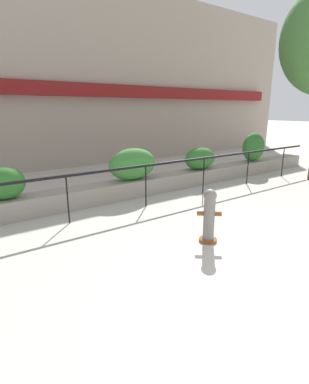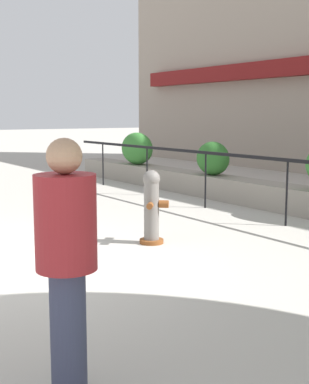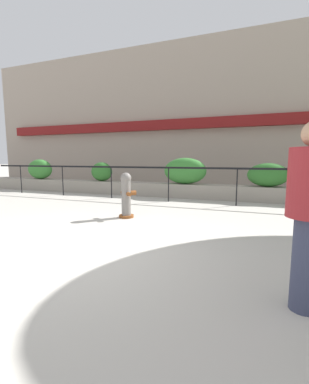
% 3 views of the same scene
% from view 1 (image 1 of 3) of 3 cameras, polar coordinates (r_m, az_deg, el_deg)
% --- Properties ---
extents(building_facade, '(30.00, 1.36, 8.00)m').
position_cam_1_polar(building_facade, '(14.25, -19.11, 20.50)').
color(building_facade, gray).
rests_on(building_facade, ground).
extents(planter_wall_low, '(18.00, 0.70, 0.50)m').
position_cam_1_polar(planter_wall_low, '(8.98, -5.59, 0.59)').
color(planter_wall_low, gray).
rests_on(planter_wall_low, ground).
extents(fence_railing_segment, '(15.00, 0.05, 1.15)m').
position_cam_1_polar(fence_railing_segment, '(7.89, -1.69, 4.31)').
color(fence_railing_segment, black).
rests_on(fence_railing_segment, ground).
extents(hedge_bush_1, '(0.92, 0.60, 0.77)m').
position_cam_1_polar(hedge_bush_1, '(7.78, -26.64, 1.46)').
color(hedge_bush_1, '#2D6B28').
rests_on(hedge_bush_1, planter_wall_low).
extents(hedge_bush_2, '(1.56, 0.70, 0.94)m').
position_cam_1_polar(hedge_bush_2, '(8.96, -4.17, 5.32)').
color(hedge_bush_2, '#387F33').
rests_on(hedge_bush_2, planter_wall_low).
extents(hedge_bush_3, '(1.29, 0.70, 0.77)m').
position_cam_1_polar(hedge_bush_3, '(10.66, 8.67, 6.35)').
color(hedge_bush_3, '#2D6B28').
rests_on(hedge_bush_3, planter_wall_low).
extents(hedge_bush_4, '(1.11, 0.67, 1.14)m').
position_cam_1_polar(hedge_bush_4, '(12.88, 18.35, 8.14)').
color(hedge_bush_4, '#2D6B28').
rests_on(hedge_bush_4, planter_wall_low).
extents(fire_hydrant, '(0.50, 0.50, 1.08)m').
position_cam_1_polar(fire_hydrant, '(5.95, 10.37, -4.37)').
color(fire_hydrant, brown).
rests_on(fire_hydrant, ground).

